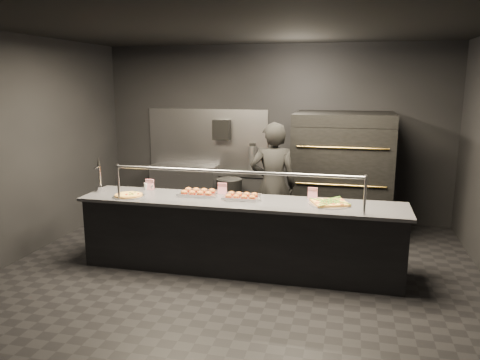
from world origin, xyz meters
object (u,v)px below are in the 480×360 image
Objects in this scene: square_pizza at (330,203)px; round_pizza at (129,195)px; service_counter at (240,235)px; slider_tray_a at (198,193)px; prep_shelf at (184,189)px; worker at (273,185)px; trash_bin at (229,200)px; fire_extinguisher at (252,158)px; beer_tap at (100,182)px; towel_dispenser at (222,130)px; slider_tray_b at (242,196)px; pizza_oven at (342,173)px.

round_pizza is at bearing -175.60° from square_pizza.
slider_tray_a is (-0.60, 0.15, 0.49)m from service_counter.
prep_shelf is 2.33m from worker.
trash_bin is at bearing -58.70° from worker.
fire_extinguisher is 1.05× the size of beer_tap.
towel_dispenser reaches higher than round_pizza.
prep_shelf is 2.50× the size of beer_tap.
square_pizza reaches higher than prep_shelf.
fire_extinguisher is 2.34m from slider_tray_b.
service_counter is 7.72× the size of slider_tray_b.
fire_extinguisher is (-0.35, 2.40, 0.60)m from service_counter.
service_counter is 10.06× the size of round_pizza.
square_pizza is 0.69× the size of trash_bin.
trash_bin is (0.76, 2.21, -0.56)m from round_pizza.
prep_shelf is at bearing 171.46° from pizza_oven.
towel_dispenser is 0.19× the size of worker.
worker is at bearing 33.36° from round_pizza.
pizza_oven is 3.34m from round_pizza.
slider_tray_b is at bearing -70.87° from trash_bin.
square_pizza is 1.26m from worker.
prep_shelf is 2.38× the size of fire_extinguisher.
beer_tap is (-1.60, -2.38, -0.00)m from fire_extinguisher.
fire_extinguisher is 1.24× the size of round_pizza.
trash_bin is at bearing 70.97° from round_pizza.
slider_tray_b is (1.60, -2.23, 0.50)m from prep_shelf.
beer_tap is 0.65× the size of trash_bin.
pizza_oven is 1.99m from trash_bin.
prep_shelf is 2.18× the size of slider_tray_a.
fire_extinguisher is 2.87m from beer_tap.
beer_tap is at bearing -179.39° from square_pizza.
pizza_oven is at bearing 57.73° from service_counter.
round_pizza is 0.22× the size of worker.
round_pizza is (0.15, -2.46, 0.49)m from prep_shelf.
slider_tray_a reaches higher than slider_tray_b.
towel_dispenser is 1.93m from worker.
beer_tap is 1.95m from slider_tray_b.
service_counter is at bearing -122.27° from pizza_oven.
square_pizza is at bearing -58.17° from fire_extinguisher.
round_pizza is (-2.65, -2.04, -0.03)m from pizza_oven.
towel_dispenser reaches higher than slider_tray_b.
slider_tray_b is at bearing 178.24° from square_pizza.
round_pizza is at bearing -142.40° from pizza_oven.
towel_dispenser is at bearing 123.66° from trash_bin.
worker reaches higher than round_pizza.
prep_shelf is (-1.60, 2.32, -0.01)m from service_counter.
round_pizza is 0.90m from slider_tray_a.
worker reaches higher than beer_tap.
round_pizza is 1.47m from slider_tray_b.
fire_extinguisher is at bearing 98.61° from slider_tray_b.
towel_dispenser is (-2.10, 0.49, 0.58)m from pizza_oven.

